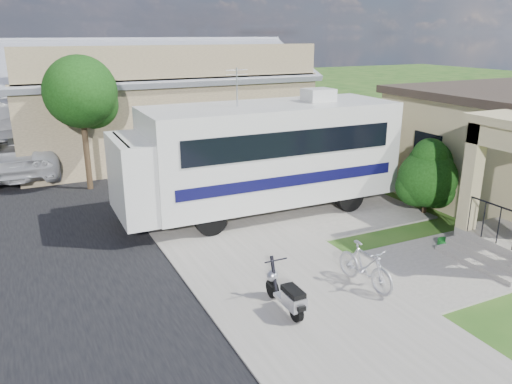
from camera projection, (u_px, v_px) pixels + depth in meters
name	position (u px, v px, depth m)	size (l,w,h in m)	color
ground	(324.00, 273.00, 11.37)	(120.00, 120.00, 0.00)	#194111
sidewalk_slab	(161.00, 172.00, 19.51)	(4.00, 80.00, 0.06)	slate
driveway_slab	(285.00, 205.00, 15.84)	(7.00, 6.00, 0.05)	slate
walk_slab	(454.00, 264.00, 11.76)	(4.00, 3.00, 0.05)	slate
warehouse	(156.00, 107.00, 22.73)	(12.50, 8.40, 5.04)	brown
street_tree_a	(84.00, 95.00, 16.59)	(2.44, 2.40, 4.58)	black
street_tree_b	(55.00, 71.00, 25.11)	(2.44, 2.40, 4.73)	black
street_tree_c	(43.00, 67.00, 32.90)	(2.44, 2.40, 4.42)	black
motorhome	(261.00, 153.00, 14.73)	(8.35, 2.81, 4.27)	#B9BAB5
shrub	(428.00, 175.00, 14.81)	(1.89, 1.81, 2.32)	black
scooter	(287.00, 294.00, 9.62)	(0.49, 1.39, 0.92)	black
bicycle	(365.00, 268.00, 10.56)	(0.45, 1.58, 0.95)	#B4B3BC
pickup_truck	(17.00, 151.00, 19.36)	(2.85, 6.18, 1.72)	silver
van	(8.00, 121.00, 25.29)	(2.72, 6.69, 1.94)	silver
garden_hose	(445.00, 244.00, 12.76)	(0.37, 0.37, 0.17)	#156B1F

